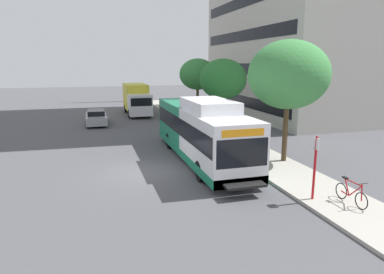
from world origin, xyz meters
name	(u,v)px	position (x,y,z in m)	size (l,w,h in m)	color
ground_plane	(127,140)	(0.00, 8.00, 0.00)	(120.00, 120.00, 0.00)	#4C4C51
sidewalk_curb	(226,139)	(7.00, 6.00, 0.07)	(3.00, 56.00, 0.14)	#A8A399
transit_bus	(201,131)	(3.60, 1.47, 1.70)	(2.58, 12.25, 3.65)	white
bus_stop_sign_pole	(315,163)	(6.05, -5.76, 1.65)	(0.10, 0.36, 2.60)	red
bicycle_parked	(351,194)	(7.18, -6.62, 0.56)	(0.52, 1.76, 1.02)	black
street_tree_near_stop	(289,75)	(7.91, -0.45, 4.92)	(4.35, 4.35, 6.64)	#4C3823
street_tree_mid_block	(223,79)	(7.74, 8.73, 4.27)	(3.73, 3.73, 5.73)	#4C3823
street_tree_far_block	(198,74)	(8.20, 16.97, 4.38)	(3.70, 3.70, 5.83)	#4C3823
parked_car_far_lane	(96,117)	(-2.00, 15.31, 0.66)	(1.80, 4.50, 1.33)	#93999E
box_truck_background	(137,99)	(2.38, 20.54, 1.74)	(2.32, 7.01, 3.25)	silver
lattice_comm_tower	(213,30)	(15.58, 33.40, 10.36)	(1.10, 1.10, 30.96)	#B7B7BC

